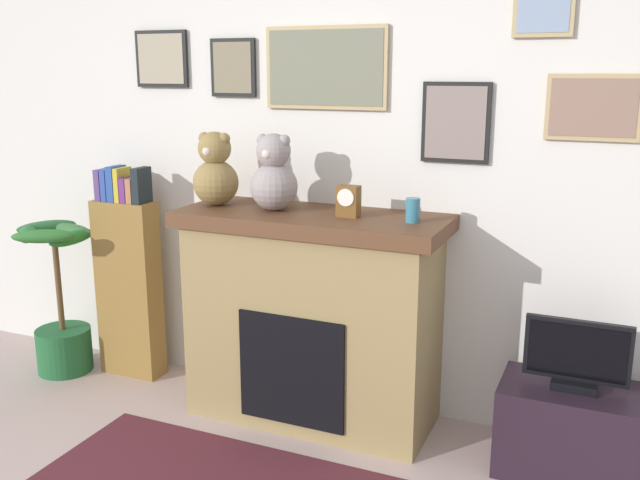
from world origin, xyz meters
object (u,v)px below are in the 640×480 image
at_px(potted_plant, 61,313).
at_px(teddy_bear_cream, 274,176).
at_px(fireplace, 313,316).
at_px(mantel_clock, 348,201).
at_px(tv_stand, 570,430).
at_px(bookshelf, 128,280).
at_px(teddy_bear_tan, 215,172).
at_px(television, 577,357).
at_px(candle_jar, 413,210).

bearing_deg(potted_plant, teddy_bear_cream, 2.46).
xyz_separation_m(fireplace, mantel_clock, (0.21, -0.02, 0.64)).
height_order(potted_plant, teddy_bear_cream, teddy_bear_cream).
xyz_separation_m(tv_stand, teddy_bear_cream, (-1.54, 0.01, 1.11)).
relative_size(bookshelf, teddy_bear_tan, 3.28).
height_order(bookshelf, tv_stand, bookshelf).
height_order(bookshelf, television, bookshelf).
bearing_deg(potted_plant, candle_jar, 1.65).
bearing_deg(potted_plant, mantel_clock, 1.90).
relative_size(fireplace, potted_plant, 1.46).
xyz_separation_m(mantel_clock, teddy_bear_tan, (-0.77, 0.00, 0.10)).
relative_size(potted_plant, candle_jar, 8.11).
bearing_deg(bookshelf, teddy_bear_tan, -7.01).
xyz_separation_m(fireplace, candle_jar, (0.54, -0.02, 0.62)).
distance_m(fireplace, television, 1.33).
distance_m(mantel_clock, teddy_bear_tan, 0.78).
distance_m(fireplace, tv_stand, 1.38).
bearing_deg(television, bookshelf, 177.77).
xyz_separation_m(tv_stand, television, (-0.00, -0.00, 0.37)).
xyz_separation_m(television, mantel_clock, (-1.13, 0.01, 0.64)).
bearing_deg(fireplace, tv_stand, -1.37).
distance_m(tv_stand, teddy_bear_cream, 1.90).
distance_m(television, teddy_bear_cream, 1.71).
xyz_separation_m(tv_stand, mantel_clock, (-1.13, 0.01, 1.00)).
xyz_separation_m(candle_jar, teddy_bear_cream, (-0.75, -0.00, 0.12)).
bearing_deg(fireplace, candle_jar, -1.88).
xyz_separation_m(fireplace, bookshelf, (-1.27, 0.07, 0.03)).
bearing_deg(television, mantel_clock, 179.29).
bearing_deg(potted_plant, fireplace, 2.78).
relative_size(bookshelf, mantel_clock, 8.30).
bearing_deg(fireplace, potted_plant, -177.22).
relative_size(bookshelf, teddy_bear_cream, 3.26).
bearing_deg(candle_jar, teddy_bear_tan, -179.97).
distance_m(bookshelf, mantel_clock, 1.60).
relative_size(tv_stand, teddy_bear_cream, 1.62).
relative_size(potted_plant, teddy_bear_tan, 2.43).
height_order(bookshelf, candle_jar, bookshelf).
height_order(teddy_bear_tan, teddy_bear_cream, teddy_bear_cream).
relative_size(bookshelf, television, 2.79).
xyz_separation_m(bookshelf, teddy_bear_cream, (1.05, -0.09, 0.71)).
bearing_deg(candle_jar, bookshelf, 177.27).
relative_size(television, candle_jar, 3.93).
height_order(fireplace, bookshelf, bookshelf).
height_order(potted_plant, teddy_bear_tan, teddy_bear_tan).
height_order(tv_stand, teddy_bear_cream, teddy_bear_cream).
height_order(fireplace, mantel_clock, mantel_clock).
xyz_separation_m(potted_plant, candle_jar, (2.22, 0.06, 0.82)).
height_order(fireplace, tv_stand, fireplace).
bearing_deg(bookshelf, mantel_clock, -3.39).
height_order(bookshelf, potted_plant, bookshelf).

